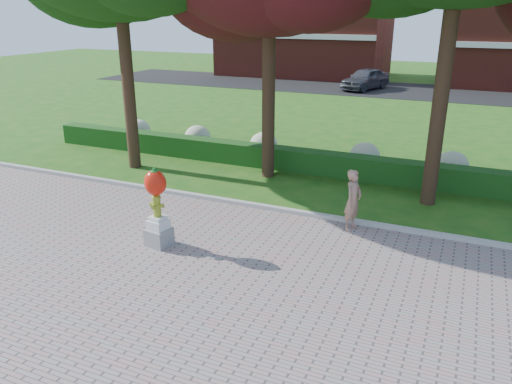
% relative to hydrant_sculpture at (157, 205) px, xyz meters
% --- Properties ---
extents(ground, '(100.00, 100.00, 0.00)m').
position_rel_hydrant_sculpture_xyz_m(ground, '(2.37, 0.28, -1.11)').
color(ground, '#1C5615').
rests_on(ground, ground).
extents(walkway, '(40.00, 14.00, 0.04)m').
position_rel_hydrant_sculpture_xyz_m(walkway, '(2.37, -3.72, -1.09)').
color(walkway, gray).
rests_on(walkway, ground).
extents(curb, '(40.00, 0.18, 0.15)m').
position_rel_hydrant_sculpture_xyz_m(curb, '(2.37, 3.28, -1.03)').
color(curb, '#ADADA5').
rests_on(curb, ground).
extents(lawn_hedge, '(24.00, 0.70, 0.80)m').
position_rel_hydrant_sculpture_xyz_m(lawn_hedge, '(2.37, 7.28, -0.71)').
color(lawn_hedge, '#174012').
rests_on(lawn_hedge, ground).
extents(hydrangea_row, '(20.10, 1.10, 0.99)m').
position_rel_hydrant_sculpture_xyz_m(hydrangea_row, '(2.94, 8.28, -0.56)').
color(hydrangea_row, '#A6B187').
rests_on(hydrangea_row, ground).
extents(street, '(50.00, 8.00, 0.02)m').
position_rel_hydrant_sculpture_xyz_m(street, '(2.37, 28.28, -1.10)').
color(street, black).
rests_on(street, ground).
extents(building_left, '(14.00, 8.00, 7.00)m').
position_rel_hydrant_sculpture_xyz_m(building_left, '(-7.63, 34.28, 2.39)').
color(building_left, maroon).
rests_on(building_left, ground).
extents(hydrant_sculpture, '(0.62, 0.62, 2.02)m').
position_rel_hydrant_sculpture_xyz_m(hydrant_sculpture, '(0.00, 0.00, 0.00)').
color(hydrant_sculpture, gray).
rests_on(hydrant_sculpture, walkway).
extents(woman, '(0.54, 0.69, 1.66)m').
position_rel_hydrant_sculpture_xyz_m(woman, '(4.18, 2.88, -0.24)').
color(woman, '#A97860').
rests_on(woman, walkway).
extents(parked_car, '(3.22, 4.87, 1.54)m').
position_rel_hydrant_sculpture_xyz_m(parked_car, '(-0.71, 27.58, -0.32)').
color(parked_car, '#414349').
rests_on(parked_car, street).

